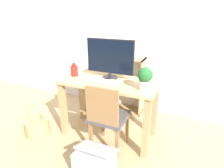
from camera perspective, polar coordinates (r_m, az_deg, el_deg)
ground_plane at (r=2.61m, az=-0.90°, el=-14.85°), size 10.00×10.00×0.00m
wall_back at (r=2.96m, az=6.39°, el=16.48°), size 8.00×0.05×2.60m
desk at (r=2.31m, az=-0.98°, el=-3.03°), size 1.19×0.57×0.76m
monitor at (r=2.28m, az=-0.64°, el=8.04°), size 0.61×0.19×0.48m
keyboard at (r=2.24m, az=-2.67°, el=1.09°), size 0.40×0.12×0.02m
vase at (r=2.46m, az=-11.41°, el=4.15°), size 0.09×0.09×0.18m
potted_plant at (r=1.97m, az=10.01°, el=1.88°), size 0.16×0.16×0.25m
chair at (r=2.10m, az=-1.51°, el=-9.72°), size 0.40×0.40×0.84m
bookshelf at (r=3.09m, az=0.22°, el=-0.62°), size 0.74×0.28×0.89m
basket at (r=2.75m, az=-21.84°, el=-11.72°), size 0.32×0.32×0.42m
storage_box at (r=2.02m, az=-5.22°, el=-22.59°), size 0.39×0.31×0.32m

